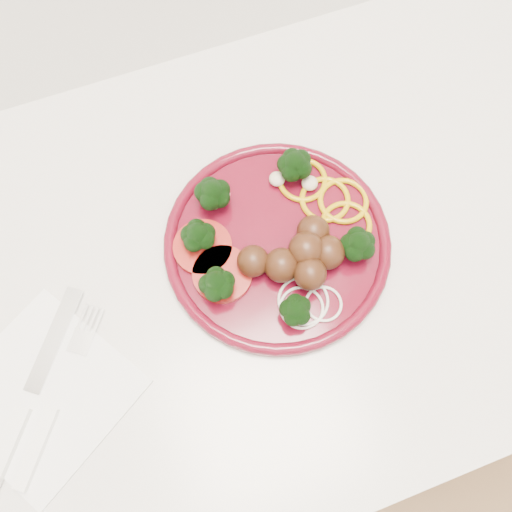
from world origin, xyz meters
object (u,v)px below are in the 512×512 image
object	(u,v)px
napkin	(43,394)
knife	(22,413)
plate	(278,243)
fork	(46,425)

from	to	relation	value
napkin	knife	bearing A→B (deg)	-149.63
plate	fork	bearing A→B (deg)	-161.04
plate	fork	world-z (taller)	plate
plate	napkin	xyz separation A→B (m)	(-0.29, -0.07, -0.01)
napkin	knife	distance (m)	0.03
fork	napkin	bearing A→B (deg)	33.31
knife	fork	world-z (taller)	knife
plate	napkin	world-z (taller)	plate
plate	fork	xyz separation A→B (m)	(-0.30, -0.10, -0.01)
plate	knife	xyz separation A→B (m)	(-0.32, -0.08, -0.01)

